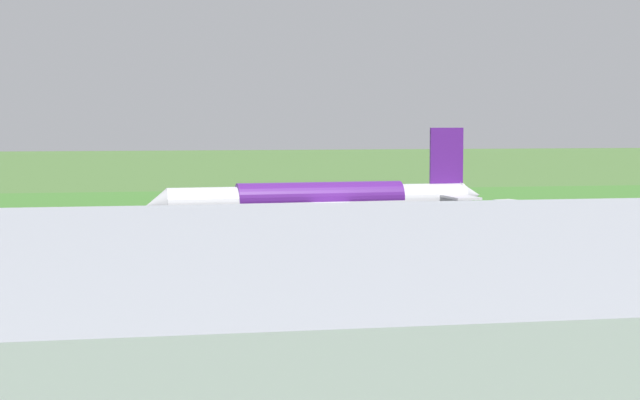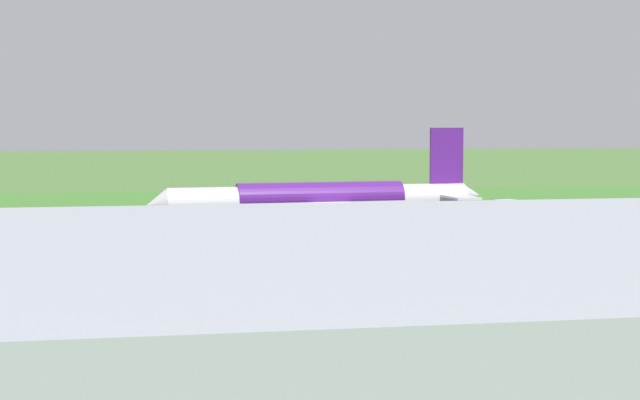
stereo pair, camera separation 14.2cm
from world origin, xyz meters
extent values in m
plane|color=#547F3D|center=(0.00, 0.00, 0.00)|extent=(800.00, 800.00, 0.00)
cube|color=#2D3033|center=(0.00, 0.00, 0.03)|extent=(600.00, 39.13, 0.06)
cube|color=gray|center=(0.00, 58.05, 0.03)|extent=(440.00, 110.00, 0.05)
cube|color=#478534|center=(0.00, -46.09, 0.02)|extent=(600.00, 80.00, 0.04)
cylinder|color=white|center=(5.31, 0.00, 4.20)|extent=(48.24, 8.31, 5.20)
cone|color=white|center=(30.75, 1.66, 4.20)|extent=(3.31, 5.12, 4.94)
cone|color=white|center=(-19.84, -1.64, 4.80)|extent=(3.78, 4.64, 4.42)
cube|color=#591E8C|center=(-15.77, -1.37, 11.30)|extent=(5.62, 0.86, 9.00)
cube|color=white|center=(-16.12, 4.12, 5.00)|extent=(4.58, 9.24, 0.36)
cube|color=white|center=(-15.41, -6.86, 5.00)|extent=(4.58, 9.24, 0.36)
cube|color=white|center=(3.60, 10.91, 3.80)|extent=(7.42, 22.34, 0.35)
cube|color=white|center=(5.02, -11.04, 3.80)|extent=(7.42, 22.34, 0.35)
cylinder|color=#23284C|center=(6.32, 7.58, 1.32)|extent=(4.67, 3.09, 2.80)
cylinder|color=#23284C|center=(7.29, -7.39, 1.32)|extent=(4.67, 3.09, 2.80)
cylinder|color=black|center=(23.51, 1.18, 1.71)|extent=(0.70, 0.70, 3.42)
cylinder|color=black|center=(2.05, 3.80, 1.71)|extent=(0.70, 0.70, 3.42)
cylinder|color=black|center=(2.57, -4.19, 1.71)|extent=(0.70, 0.70, 3.42)
cylinder|color=#591E8C|center=(5.31, 0.00, 4.72)|extent=(26.68, 6.93, 5.23)
cube|color=gray|center=(-34.61, -17.87, 1.10)|extent=(2.74, 2.74, 1.30)
cube|color=silver|center=(-31.93, -17.07, 1.55)|extent=(4.30, 3.29, 2.20)
cylinder|color=black|center=(-34.32, -18.83, 0.45)|extent=(0.95, 0.54, 0.90)
cylinder|color=black|center=(-34.90, -16.91, 0.45)|extent=(0.95, 0.54, 0.90)
cylinder|color=black|center=(-31.07, -17.86, 0.45)|extent=(0.95, 0.54, 0.90)
cylinder|color=black|center=(-31.64, -15.94, 0.45)|extent=(0.95, 0.54, 0.90)
cylinder|color=slate|center=(22.47, -41.18, 1.09)|extent=(0.10, 0.10, 2.19)
cube|color=red|center=(22.47, -41.20, 2.49)|extent=(0.60, 0.04, 0.60)
cone|color=orange|center=(29.79, -48.94, 0.28)|extent=(0.40, 0.40, 0.55)
camera|label=1|loc=(33.92, 154.19, 17.19)|focal=56.28mm
camera|label=2|loc=(33.78, 154.21, 17.19)|focal=56.28mm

